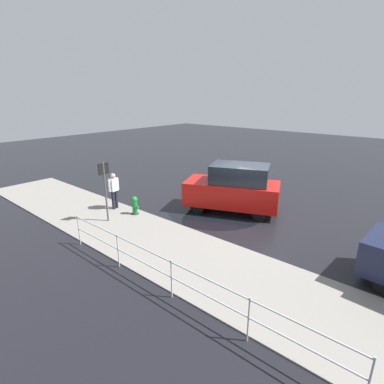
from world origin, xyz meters
TOP-DOWN VIEW (x-y plane):
  - ground_plane at (0.00, 0.00)m, footprint 60.00×60.00m
  - kerb_strip at (0.00, 4.20)m, footprint 24.00×3.20m
  - moving_hatchback at (0.78, 0.01)m, footprint 4.25×3.07m
  - fire_hydrant at (3.65, 3.02)m, footprint 0.42×0.31m
  - pedestrian at (4.82, 3.17)m, footprint 0.28×0.57m
  - metal_railing at (-1.26, 5.90)m, footprint 8.56×0.04m
  - sign_post at (3.92, 4.17)m, footprint 0.07×0.44m
  - puddle_patch at (1.37, 0.39)m, footprint 4.22×4.22m

SIDE VIEW (x-z plane):
  - ground_plane at x=0.00m, z-range 0.00..0.00m
  - puddle_patch at x=1.37m, z-range 0.00..0.01m
  - kerb_strip at x=0.00m, z-range 0.00..0.04m
  - fire_hydrant at x=3.65m, z-range 0.00..0.80m
  - metal_railing at x=-1.26m, z-range 0.20..1.25m
  - pedestrian at x=4.82m, z-range 0.15..1.77m
  - moving_hatchback at x=0.78m, z-range 0.00..2.06m
  - sign_post at x=3.92m, z-range 0.38..2.78m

